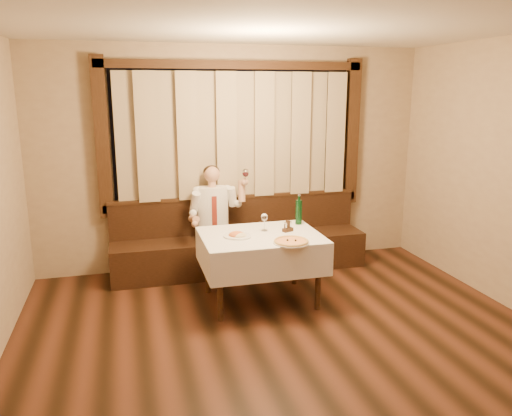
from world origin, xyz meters
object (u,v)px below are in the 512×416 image
object	(u,v)px
green_bottle	(299,212)
seated_man	(214,212)
dining_table	(261,244)
pasta_cream	(239,234)
cruet_caddy	(288,228)
pizza	(291,242)
pasta_red	(237,233)
banquette	(239,246)

from	to	relation	value
green_bottle	seated_man	distance (m)	1.08
dining_table	seated_man	xyz separation A→B (m)	(-0.33, 0.94, 0.15)
pasta_cream	green_bottle	size ratio (longest dim) A/B	0.71
pasta_cream	cruet_caddy	xyz separation A→B (m)	(0.56, 0.08, 0.01)
pizza	pasta_red	size ratio (longest dim) A/B	1.31
banquette	dining_table	size ratio (longest dim) A/B	2.52
pizza	seated_man	xyz separation A→B (m)	(-0.55, 1.31, 0.02)
pasta_cream	pizza	bearing A→B (deg)	-35.84
banquette	cruet_caddy	distance (m)	1.15
pasta_red	cruet_caddy	bearing A→B (deg)	4.89
banquette	cruet_caddy	bearing A→B (deg)	-72.36
pasta_cream	green_bottle	bearing A→B (deg)	23.47
pasta_red	cruet_caddy	distance (m)	0.58
pizza	pasta_cream	size ratio (longest dim) A/B	1.49
pasta_red	cruet_caddy	world-z (taller)	cruet_caddy
cruet_caddy	seated_man	size ratio (longest dim) A/B	0.09
pizza	green_bottle	bearing A→B (deg)	64.65
pizza	cruet_caddy	distance (m)	0.42
green_bottle	seated_man	bearing A→B (deg)	143.36
cruet_caddy	seated_man	bearing A→B (deg)	102.03
banquette	green_bottle	xyz separation A→B (m)	(0.53, -0.73, 0.59)
cruet_caddy	seated_man	world-z (taller)	seated_man
pasta_cream	seated_man	bearing A→B (deg)	95.17
pasta_cream	seated_man	size ratio (longest dim) A/B	0.18
dining_table	pasta_cream	bearing A→B (deg)	-169.90
pasta_red	green_bottle	xyz separation A→B (m)	(0.80, 0.31, 0.11)
pasta_cream	seated_man	world-z (taller)	seated_man
pizza	pasta_cream	world-z (taller)	pasta_cream
pasta_red	seated_man	xyz separation A→B (m)	(-0.07, 0.95, 0.00)
banquette	pizza	distance (m)	1.49
banquette	pasta_cream	bearing A→B (deg)	-102.94
dining_table	pasta_cream	distance (m)	0.29
green_bottle	banquette	bearing A→B (deg)	125.96
dining_table	pasta_cream	size ratio (longest dim) A/B	5.17
pasta_cream	green_bottle	xyz separation A→B (m)	(0.78, 0.34, 0.11)
dining_table	pasta_red	world-z (taller)	pasta_red
green_bottle	pasta_cream	bearing A→B (deg)	-156.53
pizza	green_bottle	world-z (taller)	green_bottle
pizza	cruet_caddy	size ratio (longest dim) A/B	2.84
dining_table	green_bottle	bearing A→B (deg)	28.92
dining_table	cruet_caddy	bearing A→B (deg)	6.53
pizza	pasta_red	xyz separation A→B (m)	(-0.48, 0.36, 0.02)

